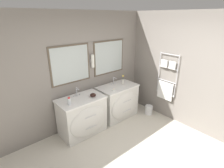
% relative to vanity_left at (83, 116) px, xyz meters
% --- Properties ---
extents(wall_back, '(5.34, 0.15, 2.60)m').
position_rel_vanity_left_xyz_m(wall_back, '(0.16, 0.40, 0.88)').
color(wall_back, gray).
rests_on(wall_back, ground_plane).
extents(wall_right, '(0.13, 4.09, 2.60)m').
position_rel_vanity_left_xyz_m(wall_right, '(2.05, -0.76, 0.86)').
color(wall_right, gray).
rests_on(wall_right, ground_plane).
extents(vanity_left, '(1.00, 0.66, 0.85)m').
position_rel_vanity_left_xyz_m(vanity_left, '(0.00, 0.00, 0.00)').
color(vanity_left, silver).
rests_on(vanity_left, ground_plane).
extents(vanity_right, '(1.00, 0.66, 0.85)m').
position_rel_vanity_left_xyz_m(vanity_right, '(1.06, 0.00, 0.00)').
color(vanity_right, silver).
rests_on(vanity_right, ground_plane).
extents(faucet_left, '(0.17, 0.12, 0.20)m').
position_rel_vanity_left_xyz_m(faucet_left, '(0.00, 0.18, 0.52)').
color(faucet_left, silver).
rests_on(faucet_left, vanity_left).
extents(faucet_right, '(0.17, 0.12, 0.20)m').
position_rel_vanity_left_xyz_m(faucet_right, '(1.06, 0.18, 0.52)').
color(faucet_right, silver).
rests_on(faucet_right, vanity_right).
extents(toiletry_bottle, '(0.07, 0.07, 0.16)m').
position_rel_vanity_left_xyz_m(toiletry_bottle, '(-0.31, -0.06, 0.49)').
color(toiletry_bottle, silver).
rests_on(toiletry_bottle, vanity_left).
extents(amenity_bowl, '(0.13, 0.13, 0.08)m').
position_rel_vanity_left_xyz_m(amenity_bowl, '(0.25, -0.07, 0.46)').
color(amenity_bowl, black).
rests_on(amenity_bowl, vanity_left).
extents(flower_vase, '(0.05, 0.05, 0.25)m').
position_rel_vanity_left_xyz_m(flower_vase, '(1.24, 0.03, 0.52)').
color(flower_vase, silver).
rests_on(flower_vase, vanity_right).
extents(soap_dish, '(0.10, 0.07, 0.04)m').
position_rel_vanity_left_xyz_m(soap_dish, '(0.81, -0.11, 0.44)').
color(soap_dish, white).
rests_on(soap_dish, vanity_right).
extents(waste_bin, '(0.20, 0.20, 0.24)m').
position_rel_vanity_left_xyz_m(waste_bin, '(1.77, -0.45, -0.31)').
color(waste_bin, silver).
rests_on(waste_bin, ground_plane).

